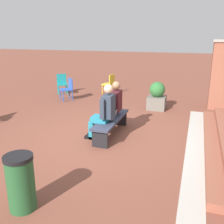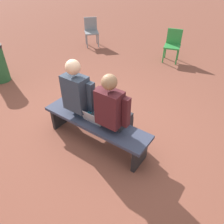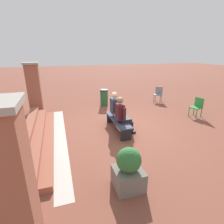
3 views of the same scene
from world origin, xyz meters
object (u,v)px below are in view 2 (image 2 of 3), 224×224
(plastic_chair_mid_courtyard, at_px, (173,43))
(person_adult, at_px, (82,97))
(person_student, at_px, (114,111))
(plastic_chair_foreground, at_px, (91,30))
(laptop, at_px, (94,118))
(bench, at_px, (96,125))

(plastic_chair_mid_courtyard, bearing_deg, person_adult, 90.54)
(person_student, relative_size, plastic_chair_foreground, 1.59)
(laptop, bearing_deg, person_adult, -15.00)
(person_student, xyz_separation_m, plastic_chair_foreground, (3.27, -3.42, -0.23))
(bench, bearing_deg, person_student, -167.45)
(person_student, height_order, person_adult, person_adult)
(bench, height_order, laptop, laptop)
(bench, xyz_separation_m, plastic_chair_mid_courtyard, (0.35, -3.82, 0.13))
(bench, xyz_separation_m, person_adult, (0.31, -0.07, 0.37))
(person_adult, distance_m, plastic_chair_foreground, 4.34)
(bench, bearing_deg, plastic_chair_foreground, -49.52)
(laptop, bearing_deg, bench, -125.81)
(person_student, distance_m, plastic_chair_mid_courtyard, 3.82)
(person_student, height_order, plastic_chair_mid_courtyard, person_student)
(bench, height_order, person_adult, person_adult)
(plastic_chair_mid_courtyard, bearing_deg, person_student, 99.79)
(person_adult, height_order, laptop, person_adult)
(person_adult, bearing_deg, bench, 167.49)
(laptop, height_order, plastic_chair_foreground, plastic_chair_foreground)
(bench, relative_size, person_student, 1.35)
(person_student, bearing_deg, plastic_chair_foreground, -46.23)
(plastic_chair_foreground, bearing_deg, bench, 130.48)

